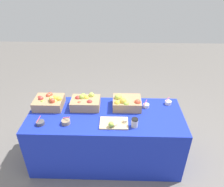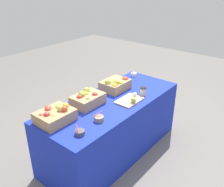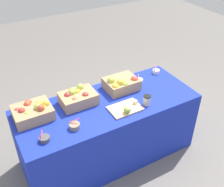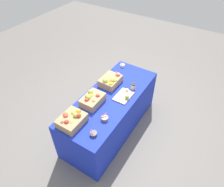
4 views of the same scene
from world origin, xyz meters
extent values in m
plane|color=slate|center=(0.00, 0.00, 0.00)|extent=(10.00, 10.00, 0.00)
cube|color=#192DB7|center=(0.00, 0.00, 0.37)|extent=(1.90, 0.76, 0.74)
cube|color=tan|center=(-0.73, 0.15, 0.80)|extent=(0.36, 0.30, 0.12)
sphere|color=#B2C64C|center=(-0.68, 0.12, 0.87)|extent=(0.07, 0.07, 0.07)
sphere|color=#D14C33|center=(-0.66, 0.08, 0.87)|extent=(0.07, 0.07, 0.07)
sphere|color=#B2332D|center=(-0.83, 0.15, 0.85)|extent=(0.07, 0.07, 0.07)
sphere|color=gold|center=(-0.59, 0.14, 0.86)|extent=(0.07, 0.07, 0.07)
sphere|color=gold|center=(-0.65, 0.18, 0.85)|extent=(0.07, 0.07, 0.07)
sphere|color=#D14C33|center=(-0.75, 0.23, 0.85)|extent=(0.07, 0.07, 0.07)
sphere|color=#D14C33|center=(-0.73, 0.25, 0.85)|extent=(0.07, 0.07, 0.07)
sphere|color=#99B742|center=(-0.79, 0.10, 0.83)|extent=(0.07, 0.07, 0.07)
sphere|color=#B2C64C|center=(-0.64, 0.11, 0.84)|extent=(0.07, 0.07, 0.07)
sphere|color=#B2332D|center=(-0.86, 0.20, 0.83)|extent=(0.07, 0.07, 0.07)
cube|color=tan|center=(-0.26, 0.15, 0.80)|extent=(0.36, 0.26, 0.12)
sphere|color=#99B742|center=(-0.31, 0.18, 0.87)|extent=(0.07, 0.07, 0.07)
sphere|color=#B2C64C|center=(-0.19, 0.23, 0.87)|extent=(0.07, 0.07, 0.07)
sphere|color=#D14C33|center=(-0.33, 0.08, 0.83)|extent=(0.07, 0.07, 0.07)
sphere|color=#B2332D|center=(-0.36, 0.18, 0.85)|extent=(0.07, 0.07, 0.07)
sphere|color=#99B742|center=(-0.29, 0.21, 0.87)|extent=(0.07, 0.07, 0.07)
sphere|color=gold|center=(-0.25, 0.19, 0.85)|extent=(0.07, 0.07, 0.07)
sphere|color=#B2332D|center=(-0.20, 0.09, 0.85)|extent=(0.07, 0.07, 0.07)
cube|color=tan|center=(0.26, 0.17, 0.80)|extent=(0.36, 0.28, 0.12)
sphere|color=#99B742|center=(0.25, 0.07, 0.84)|extent=(0.08, 0.08, 0.08)
sphere|color=#D14C33|center=(0.39, 0.10, 0.85)|extent=(0.08, 0.08, 0.08)
sphere|color=#B2C64C|center=(0.16, 0.21, 0.86)|extent=(0.08, 0.08, 0.08)
sphere|color=gold|center=(0.14, 0.08, 0.85)|extent=(0.08, 0.08, 0.08)
sphere|color=gold|center=(0.21, 0.10, 0.87)|extent=(0.08, 0.08, 0.08)
sphere|color=#B2C64C|center=(0.15, 0.19, 0.87)|extent=(0.08, 0.08, 0.08)
cube|color=#D1B284|center=(0.11, -0.17, 0.75)|extent=(0.32, 0.22, 0.02)
cube|color=beige|center=(0.23, -0.16, 0.78)|extent=(0.04, 0.04, 0.04)
sphere|color=#99B742|center=(0.08, -0.25, 0.79)|extent=(0.06, 0.06, 0.06)
cube|color=beige|center=(0.11, -0.23, 0.78)|extent=(0.05, 0.05, 0.04)
cylinder|color=silver|center=(0.81, 0.25, 0.76)|extent=(0.08, 0.08, 0.05)
cylinder|color=#EA598C|center=(0.80, 0.26, 0.81)|extent=(0.06, 0.06, 0.04)
cylinder|color=silver|center=(0.51, 0.17, 0.76)|extent=(0.08, 0.08, 0.04)
cylinder|color=#EA598C|center=(0.50, 0.18, 0.81)|extent=(0.05, 0.08, 0.05)
cylinder|color=gray|center=(-0.44, -0.19, 0.76)|extent=(0.10, 0.10, 0.05)
cylinder|color=#EA598C|center=(-0.44, -0.17, 0.82)|extent=(0.09, 0.05, 0.05)
cylinder|color=#4C4C51|center=(-0.73, -0.21, 0.76)|extent=(0.10, 0.10, 0.04)
cylinder|color=#EA598C|center=(-0.75, -0.20, 0.81)|extent=(0.05, 0.08, 0.06)
cylinder|color=beige|center=(0.34, -0.21, 0.79)|extent=(0.08, 0.08, 0.10)
cylinder|color=black|center=(0.34, -0.21, 0.84)|extent=(0.08, 0.08, 0.01)
camera|label=1|loc=(0.14, -2.09, 2.33)|focal=34.33mm
camera|label=2|loc=(-2.02, -1.65, 2.08)|focal=39.37mm
camera|label=3|loc=(-1.07, -1.99, 2.43)|focal=43.82mm
camera|label=4|loc=(-1.98, -1.27, 2.90)|focal=33.00mm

